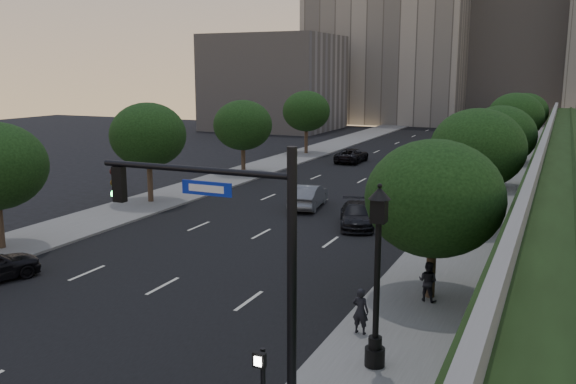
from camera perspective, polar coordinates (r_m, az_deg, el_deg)
The scene contains 25 objects.
ground at distance 22.28m, azimuth -19.34°, elevation -12.37°, with size 160.00×160.00×0.00m, color black.
road_surface at distance 47.63m, azimuth 6.19°, elevation 0.66°, with size 16.00×140.00×0.02m, color black.
sidewalk_right at distance 45.57m, azimuth 18.53°, elevation -0.26°, with size 4.50×140.00×0.15m, color slate.
sidewalk_left at distance 51.67m, azimuth -4.67°, elevation 1.59°, with size 4.50×140.00×0.15m, color slate.
parapet_wall at distance 42.78m, azimuth 22.94°, elevation 4.52°, with size 0.35×90.00×0.70m, color slate.
office_block_left at distance 110.53m, azimuth 9.64°, elevation 14.86°, with size 26.00×20.00×32.00m, color gray.
office_block_mid at distance 116.93m, azimuth 20.65°, elevation 12.63°, with size 22.00×18.00×26.00m, color gray.
office_block_filler at distance 93.75m, azimuth -1.30°, elevation 10.19°, with size 18.00×16.00×14.00m, color gray.
tree_right_a at distance 23.40m, azimuth 13.53°, elevation -0.58°, with size 5.20×5.20×6.24m.
tree_right_b at distance 35.05m, azimuth 17.32°, elevation 3.89°, with size 5.20×5.20×6.74m.
tree_right_c at distance 47.96m, azimuth 19.27°, elevation 5.02°, with size 5.20×5.20×6.24m.
tree_right_d at distance 61.83m, azimuth 20.52°, elevation 6.65°, with size 5.20×5.20×6.74m.
tree_right_e at distance 76.80m, azimuth 21.30°, elevation 6.98°, with size 5.20×5.20×6.24m.
tree_left_b at distance 41.11m, azimuth -12.97°, elevation 5.20°, with size 5.00×5.00×6.71m.
tree_left_c at distance 52.04m, azimuth -4.25°, elevation 6.25°, with size 5.00×5.00×6.34m.
tree_left_d at distance 64.63m, azimuth 1.72°, elevation 7.57°, with size 5.00×5.00×6.71m.
traffic_signal_mast at distance 15.10m, azimuth -3.47°, elevation -8.16°, with size 5.68×0.56×7.00m.
street_lamp at distance 17.90m, azimuth 8.31°, elevation -8.64°, with size 0.64×0.64×5.62m.
sedan_mid_left at distance 39.36m, azimuth 1.91°, elevation -0.38°, with size 1.63×4.67×1.54m, color slate.
sedan_far_left at distance 59.46m, azimuth 5.99°, elevation 3.43°, with size 2.27×4.92×1.37m, color black.
sedan_near_right at distance 34.82m, azimuth 6.44°, elevation -2.16°, with size 1.86×4.57×1.33m, color black.
sedan_far_right at distance 52.96m, azimuth 13.83°, elevation 2.17°, with size 1.54×3.84×1.31m, color #4B4D52.
pedestrian_a at distance 20.58m, azimuth 6.80°, elevation -10.98°, with size 0.57×0.37×1.56m, color black.
pedestrian_b at distance 23.76m, azimuth 12.95°, elevation -8.14°, with size 0.75×0.58×1.54m, color black.
pedestrian_c at distance 30.60m, azimuth 13.54°, elevation -3.49°, with size 1.08×0.45×1.85m, color black.
Camera 1 is at (14.48, -14.55, 8.68)m, focal length 38.00 mm.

